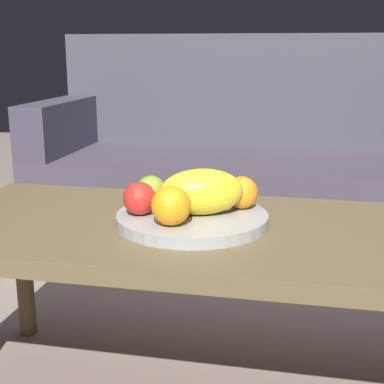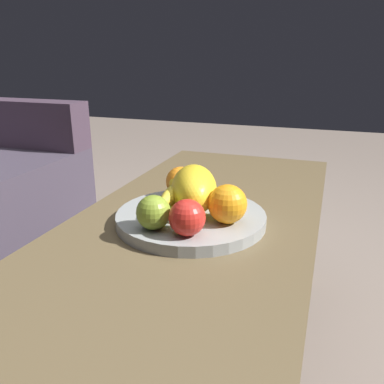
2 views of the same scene
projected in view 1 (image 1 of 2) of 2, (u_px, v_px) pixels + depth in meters
coffee_table at (209, 246)px, 1.26m from camera, size 1.27×0.56×0.46m
couch at (240, 175)px, 2.43m from camera, size 1.70×0.70×0.90m
fruit_bowl at (192, 219)px, 1.25m from camera, size 0.34×0.34×0.03m
melon_large_front at (202, 191)px, 1.24m from camera, size 0.21×0.16×0.10m
orange_front at (242, 193)px, 1.28m from camera, size 0.07×0.07×0.07m
orange_left at (171, 206)px, 1.16m from camera, size 0.08×0.08×0.08m
apple_front at (151, 191)px, 1.30m from camera, size 0.07×0.07×0.07m
apple_left at (139, 199)px, 1.23m from camera, size 0.07×0.07×0.07m
banana_bunch at (200, 196)px, 1.28m from camera, size 0.18×0.14×0.06m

